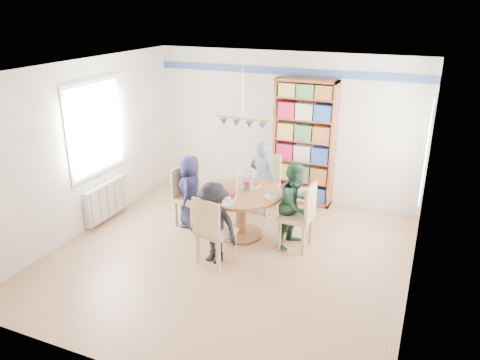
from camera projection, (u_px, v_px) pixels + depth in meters
The scene contains 14 objects.
ground at pixel (229, 255), 6.89m from camera, with size 5.00×5.00×0.00m, color tan.
room_shell at pixel (236, 131), 7.14m from camera, with size 5.00×5.00×5.00m.
radiator at pixel (106, 200), 7.91m from camera, with size 0.12×1.00×0.60m.
dining_table at pixel (241, 203), 7.29m from camera, with size 1.30×1.30×0.75m.
chair_left at pixel (186, 194), 7.67m from camera, with size 0.52×0.52×0.99m.
chair_right at pixel (302, 214), 6.90m from camera, with size 0.48×0.48×1.04m.
chair_far at pixel (265, 180), 8.19m from camera, with size 0.53×0.53×1.03m.
chair_near at pixel (212, 229), 6.45m from camera, with size 0.54×0.54×1.03m.
person_left at pixel (190, 191), 7.62m from camera, with size 0.60×0.39×1.22m, color #191A38.
person_right at pixel (295, 205), 6.98m from camera, with size 0.64×0.50×1.32m, color #1B3727.
person_far at pixel (262, 178), 8.00m from camera, with size 0.48×0.32×1.33m, color gray.
person_near at pixel (213, 223), 6.53m from camera, with size 0.78×0.45×1.21m, color black.
bookshelf at pixel (304, 144), 8.34m from camera, with size 1.08×0.32×2.27m.
tableware at pixel (240, 187), 7.23m from camera, with size 1.19×1.19×0.31m.
Camera 1 is at (2.51, -5.48, 3.51)m, focal length 35.00 mm.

